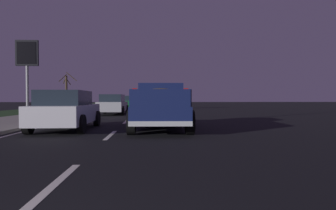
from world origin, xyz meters
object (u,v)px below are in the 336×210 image
(sedan_white, at_px, (67,110))
(gas_price_sign, at_px, (27,59))
(sedan_silver, at_px, (113,104))
(pickup_truck, at_px, (161,105))
(sedan_green, at_px, (127,102))
(bare_tree_far, at_px, (66,90))

(sedan_white, relative_size, gas_price_sign, 0.71)
(sedan_white, bearing_deg, sedan_silver, -1.87)
(pickup_truck, height_order, sedan_white, pickup_truck)
(pickup_truck, xyz_separation_m, sedan_green, (22.19, 3.31, -0.20))
(sedan_white, bearing_deg, pickup_truck, -88.04)
(sedan_green, distance_m, sedan_white, 22.32)
(sedan_green, relative_size, sedan_silver, 1.00)
(pickup_truck, relative_size, gas_price_sign, 0.88)
(pickup_truck, relative_size, sedan_white, 1.24)
(sedan_green, height_order, gas_price_sign, gas_price_sign)
(sedan_white, bearing_deg, sedan_green, -1.05)
(pickup_truck, distance_m, sedan_white, 3.73)
(sedan_green, bearing_deg, pickup_truck, -171.52)
(pickup_truck, relative_size, sedan_silver, 1.24)
(sedan_green, distance_m, sedan_silver, 11.41)
(gas_price_sign, distance_m, bare_tree_far, 14.94)
(pickup_truck, height_order, sedan_silver, pickup_truck)
(pickup_truck, distance_m, sedan_silver, 11.29)
(sedan_silver, bearing_deg, bare_tree_far, 25.88)
(sedan_silver, distance_m, gas_price_sign, 9.18)
(sedan_green, xyz_separation_m, sedan_white, (-22.31, 0.41, 0.00))
(sedan_white, height_order, bare_tree_far, bare_tree_far)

